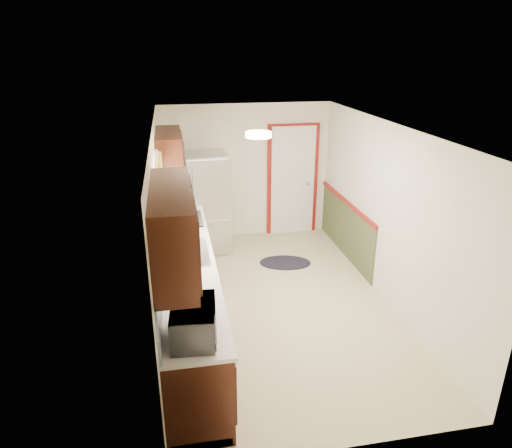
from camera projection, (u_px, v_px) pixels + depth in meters
name	position (u px, v px, depth m)	size (l,w,h in m)	color
room_shell	(278.00, 221.00, 5.86)	(3.20, 5.20, 2.52)	beige
kitchen_run	(184.00, 267.00, 5.53)	(0.63, 4.00, 2.20)	#32140B
back_wall_trim	(304.00, 190.00, 8.17)	(1.12, 2.30, 2.08)	maroon
ceiling_fixture	(258.00, 135.00, 5.20)	(0.30, 0.30, 0.06)	#FFD88C
microwave	(194.00, 319.00, 3.90)	(0.56, 0.31, 0.38)	white
refrigerator	(207.00, 203.00, 7.64)	(0.76, 0.74, 1.69)	#B7B7BC
rug	(285.00, 263.00, 7.44)	(0.83, 0.54, 0.01)	black
cooktop	(183.00, 219.00, 6.63)	(0.55, 0.66, 0.02)	black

